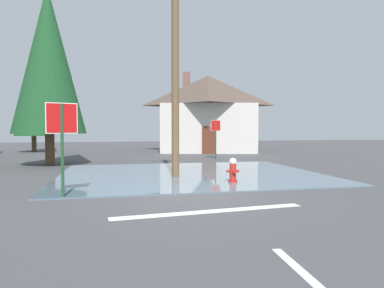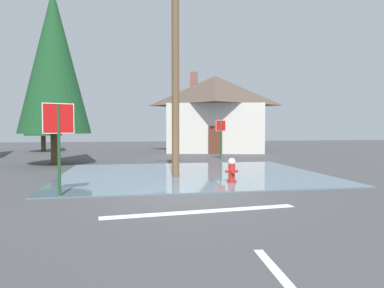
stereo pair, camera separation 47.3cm
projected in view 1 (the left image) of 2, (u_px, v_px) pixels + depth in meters
name	position (u px, v px, depth m)	size (l,w,h in m)	color
ground_plane	(191.00, 196.00, 9.62)	(80.00, 80.00, 0.10)	#424244
flood_puddle	(191.00, 174.00, 13.80)	(10.10, 8.23, 0.04)	slate
lane_stop_bar	(211.00, 211.00, 7.62)	(4.42, 0.30, 0.01)	silver
lane_center_stripe	(318.00, 287.00, 3.99)	(2.54, 0.14, 0.01)	silver
stop_sign_near	(62.00, 130.00, 8.98)	(0.76, 0.30, 2.50)	#1E4C28
fire_hydrant	(233.00, 171.00, 11.56)	(0.43, 0.37, 0.85)	#AD231E
utility_pole	(175.00, 58.00, 12.70)	(1.60, 0.28, 8.52)	brown
stop_sign_far	(216.00, 132.00, 20.81)	(0.64, 0.16, 2.34)	#1E4C28
house	(208.00, 112.00, 27.93)	(9.00, 8.32, 6.56)	beige
pine_tree_tall_left	(33.00, 98.00, 26.84)	(2.85, 2.85, 7.11)	#4C3823
pine_tree_short_left	(48.00, 60.00, 16.93)	(3.53, 3.53, 8.82)	#4C3823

